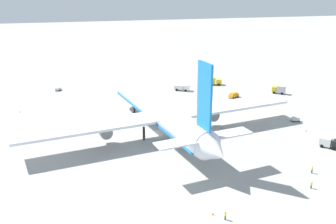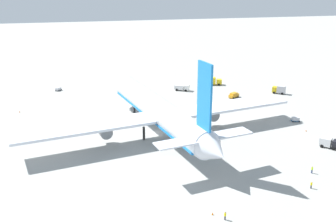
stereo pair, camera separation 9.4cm
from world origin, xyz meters
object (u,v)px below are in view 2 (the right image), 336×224
at_px(service_truck_3, 329,142).
at_px(traffic_cone_2, 254,100).
at_px(traffic_cone_0, 249,99).
at_px(ground_worker_2, 312,170).
at_px(ground_worker_3, 239,100).
at_px(service_truck_1, 182,87).
at_px(airliner, 159,111).
at_px(traffic_cone_3, 20,112).
at_px(baggage_cart_0, 296,119).
at_px(baggage_cart_2, 58,89).
at_px(service_truck_5, 279,89).
at_px(ground_worker_0, 311,185).
at_px(ground_worker_1, 225,216).
at_px(traffic_cone_1, 306,130).
at_px(service_van, 234,95).
at_px(service_truck_4, 213,81).
at_px(traffic_cone_4, 213,214).

bearing_deg(service_truck_3, traffic_cone_2, 3.03).
bearing_deg(traffic_cone_0, ground_worker_2, 171.25).
bearing_deg(traffic_cone_0, ground_worker_3, 114.36).
bearing_deg(ground_worker_3, service_truck_1, 39.92).
bearing_deg(traffic_cone_0, service_truck_1, 50.94).
distance_m(airliner, traffic_cone_3, 52.60).
height_order(baggage_cart_0, traffic_cone_2, baggage_cart_0).
relative_size(baggage_cart_2, traffic_cone_3, 5.83).
distance_m(traffic_cone_0, traffic_cone_2, 2.29).
xyz_separation_m(service_truck_5, ground_worker_0, (-70.06, 27.73, -0.85)).
bearing_deg(service_truck_5, traffic_cone_3, 91.26).
xyz_separation_m(ground_worker_2, ground_worker_3, (56.28, -3.99, -0.10)).
xyz_separation_m(ground_worker_1, traffic_cone_1, (38.65, -39.62, -0.61)).
height_order(ground_worker_1, traffic_cone_2, ground_worker_1).
bearing_deg(service_truck_5, service_van, 93.78).
relative_size(baggage_cart_2, traffic_cone_1, 5.83).
xyz_separation_m(service_truck_4, ground_worker_2, (-81.96, 2.34, -0.78)).
relative_size(ground_worker_3, traffic_cone_3, 2.91).
height_order(ground_worker_0, traffic_cone_0, ground_worker_0).
bearing_deg(ground_worker_2, ground_worker_0, 148.03).
bearing_deg(traffic_cone_3, traffic_cone_0, -91.99).
distance_m(baggage_cart_0, ground_worker_1, 62.36).
bearing_deg(traffic_cone_3, ground_worker_2, -129.96).
xyz_separation_m(service_truck_4, traffic_cone_3, (-20.55, 75.64, -1.42)).
xyz_separation_m(service_truck_5, ground_worker_2, (-63.55, 23.66, -0.79)).
height_order(service_van, ground_worker_2, service_van).
distance_m(service_truck_4, ground_worker_3, 25.75).
relative_size(service_truck_5, traffic_cone_0, 9.51).
bearing_deg(traffic_cone_2, airliner, 121.58).
distance_m(service_truck_1, service_van, 21.75).
relative_size(service_truck_1, traffic_cone_4, 11.30).
bearing_deg(service_van, service_truck_5, -86.22).
height_order(service_van, traffic_cone_2, service_van).
relative_size(service_truck_4, ground_worker_0, 4.34).
xyz_separation_m(service_truck_1, traffic_cone_0, (-17.49, -21.55, -1.08)).
distance_m(service_truck_3, service_van, 50.24).
bearing_deg(service_truck_1, traffic_cone_4, 169.68).
relative_size(ground_worker_1, ground_worker_2, 0.97).
relative_size(service_truck_4, traffic_cone_1, 13.18).
xyz_separation_m(service_truck_4, traffic_cone_1, (-57.19, -10.55, -1.42)).
relative_size(service_truck_1, ground_worker_0, 3.72).
bearing_deg(traffic_cone_3, ground_worker_0, -134.45).
relative_size(service_truck_4, traffic_cone_3, 13.18).
bearing_deg(ground_worker_0, service_truck_1, 5.86).
relative_size(ground_worker_2, traffic_cone_1, 3.24).
relative_size(baggage_cart_0, baggage_cart_2, 1.05).
distance_m(traffic_cone_2, traffic_cone_3, 83.63).
distance_m(baggage_cart_0, ground_worker_0, 43.72).
relative_size(service_truck_1, baggage_cart_0, 1.84).
bearing_deg(ground_worker_1, ground_worker_0, -71.99).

